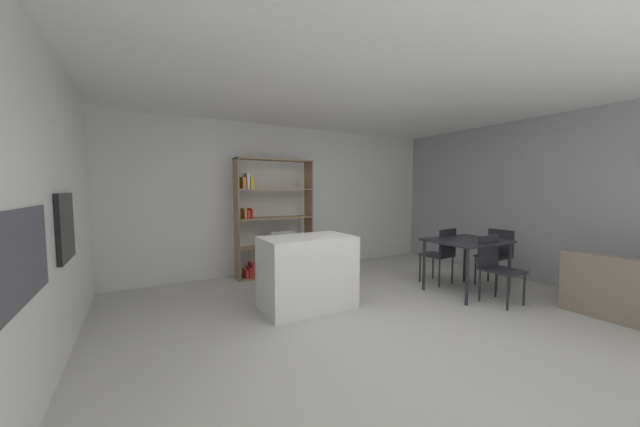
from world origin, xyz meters
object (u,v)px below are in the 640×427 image
open_bookshelf (272,224)px  kitchen_island (307,272)px  built_in_oven (65,227)px  dining_table (467,245)px  dining_chair_far (442,251)px  dining_chair_near (495,263)px  dining_chair_window_side (496,252)px

open_bookshelf → kitchen_island: bearing=-95.5°
built_in_oven → open_bookshelf: open_bookshelf is taller
dining_table → dining_chair_far: (0.01, 0.45, -0.16)m
open_bookshelf → dining_chair_far: 2.88m
dining_chair_near → dining_chair_far: bearing=89.3°
dining_chair_near → dining_chair_window_side: dining_chair_near is taller
kitchen_island → dining_table: 2.41m
kitchen_island → dining_table: kitchen_island is taller
open_bookshelf → dining_chair_far: open_bookshelf is taller
kitchen_island → dining_chair_far: (2.34, -0.13, 0.08)m
kitchen_island → dining_chair_near: 2.55m
dining_table → built_in_oven: bearing=173.4°
built_in_oven → dining_chair_near: bearing=-11.8°
dining_table → dining_chair_window_side: dining_chair_window_side is taller
kitchen_island → open_bookshelf: (0.17, 1.71, 0.46)m
built_in_oven → kitchen_island: (2.44, 0.04, -0.73)m
built_in_oven → dining_chair_far: bearing=-1.2°
dining_table → dining_chair_window_side: size_ratio=1.20×
built_in_oven → kitchen_island: bearing=0.9°
kitchen_island → dining_chair_near: (2.33, -1.04, 0.07)m
built_in_oven → dining_chair_window_side: (5.51, -0.55, -0.66)m
built_in_oven → open_bookshelf: (2.61, 1.75, -0.28)m
kitchen_island → open_bookshelf: bearing=84.5°
open_bookshelf → dining_table: open_bookshelf is taller
open_bookshelf → dining_chair_window_side: size_ratio=2.31×
open_bookshelf → dining_chair_near: bearing=-51.8°
open_bookshelf → dining_chair_window_side: (2.90, -2.30, -0.38)m
open_bookshelf → dining_table: size_ratio=1.93×
built_in_oven → dining_chair_near: (4.77, -1.00, -0.66)m
open_bookshelf → dining_chair_far: size_ratio=2.26×
open_bookshelf → dining_chair_window_side: open_bookshelf is taller
built_in_oven → dining_chair_near: size_ratio=0.68×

